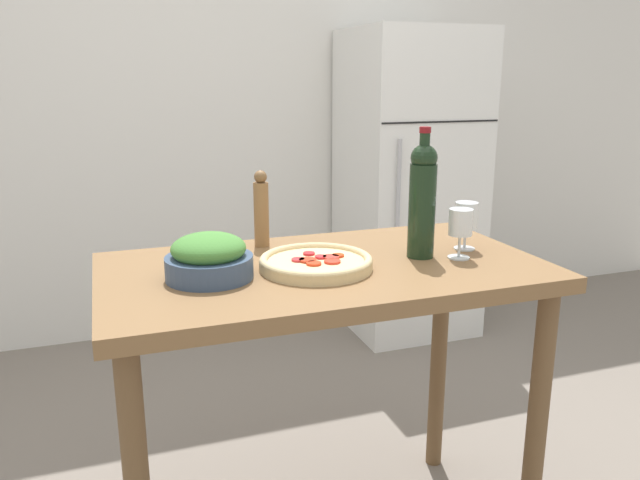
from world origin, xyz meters
TOP-DOWN VIEW (x-y plane):
  - wall_back at (-0.00, 1.89)m, footprint 6.40×0.08m
  - refrigerator at (1.03, 1.52)m, footprint 0.65×0.67m
  - prep_counter at (0.00, 0.00)m, footprint 1.18×0.65m
  - wine_bottle at (0.28, -0.02)m, footprint 0.07×0.07m
  - wine_glass_near at (0.37, -0.07)m, footprint 0.07×0.07m
  - wine_glass_far at (0.44, 0.01)m, footprint 0.07×0.07m
  - pepper_mill at (-0.11, 0.24)m, footprint 0.04×0.04m
  - salad_bowl at (-0.31, -0.02)m, footprint 0.22×0.22m
  - homemade_pizza at (-0.03, -0.03)m, footprint 0.30×0.30m

SIDE VIEW (x-z plane):
  - prep_counter at x=0.00m, z-range 0.32..1.21m
  - refrigerator at x=1.03m, z-range 0.00..1.63m
  - homemade_pizza at x=-0.03m, z-range 0.90..0.93m
  - salad_bowl at x=-0.31m, z-range 0.89..1.01m
  - wine_glass_near at x=0.37m, z-range 0.92..1.06m
  - wine_glass_far at x=0.44m, z-range 0.92..1.06m
  - pepper_mill at x=-0.11m, z-range 0.89..1.12m
  - wine_bottle at x=0.28m, z-range 0.88..1.24m
  - wall_back at x=0.00m, z-range 0.00..2.60m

